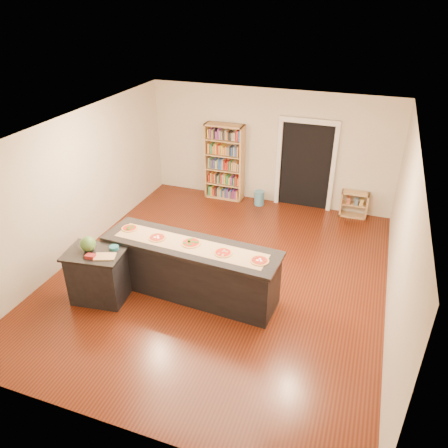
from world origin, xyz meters
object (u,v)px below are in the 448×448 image
(watermelon, at_px, (88,244))
(waste_bin, at_px, (259,198))
(side_counter, at_px, (98,275))
(kitchen_island, at_px, (191,269))
(low_shelf, at_px, (354,204))
(bookshelf, at_px, (224,162))

(watermelon, bearing_deg, waste_bin, 69.25)
(side_counter, bearing_deg, waste_bin, 62.63)
(kitchen_island, height_order, low_shelf, kitchen_island)
(watermelon, bearing_deg, side_counter, -4.02)
(low_shelf, relative_size, waste_bin, 1.73)
(side_counter, xyz_separation_m, waste_bin, (1.61, 4.53, -0.30))
(waste_bin, relative_size, watermelon, 1.38)
(side_counter, height_order, watermelon, watermelon)
(bookshelf, bearing_deg, kitchen_island, -78.53)
(low_shelf, distance_m, waste_bin, 2.28)
(bookshelf, bearing_deg, side_counter, -97.90)
(low_shelf, xyz_separation_m, waste_bin, (-2.27, -0.15, -0.13))
(side_counter, height_order, low_shelf, side_counter)
(side_counter, height_order, waste_bin, side_counter)
(kitchen_island, xyz_separation_m, bookshelf, (-0.81, 3.98, 0.45))
(kitchen_island, bearing_deg, bookshelf, 105.09)
(low_shelf, bearing_deg, waste_bin, -176.32)
(kitchen_island, bearing_deg, side_counter, -151.90)
(kitchen_island, xyz_separation_m, low_shelf, (2.43, 4.02, -0.20))
(kitchen_island, bearing_deg, waste_bin, 91.33)
(kitchen_island, relative_size, waste_bin, 8.60)
(low_shelf, bearing_deg, kitchen_island, -121.16)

